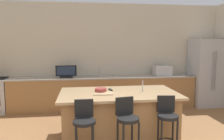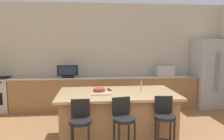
# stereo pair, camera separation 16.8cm
# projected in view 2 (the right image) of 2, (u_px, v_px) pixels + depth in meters

# --- Properties ---
(wall_back) EXTENTS (7.32, 0.12, 2.96)m
(wall_back) POSITION_uv_depth(u_px,v_px,m) (107.00, 55.00, 6.38)
(wall_back) COLOR beige
(wall_back) RESTS_ON ground_plane
(counter_back) EXTENTS (5.12, 0.62, 0.90)m
(counter_back) POSITION_uv_depth(u_px,v_px,m) (106.00, 92.00, 6.13)
(counter_back) COLOR #9E7042
(counter_back) RESTS_ON ground_plane
(kitchen_island) EXTENTS (2.20, 1.21, 0.90)m
(kitchen_island) POSITION_uv_depth(u_px,v_px,m) (117.00, 115.00, 4.15)
(kitchen_island) COLOR black
(kitchen_island) RESTS_ON ground_plane
(refrigerator) EXTENTS (0.84, 0.80, 1.94)m
(refrigerator) POSITION_uv_depth(u_px,v_px,m) (209.00, 73.00, 6.28)
(refrigerator) COLOR #B7BABF
(refrigerator) RESTS_ON ground_plane
(microwave) EXTENTS (0.48, 0.36, 0.28)m
(microwave) POSITION_uv_depth(u_px,v_px,m) (164.00, 71.00, 6.22)
(microwave) COLOR #B7BABF
(microwave) RESTS_ON counter_back
(tv_monitor) EXTENTS (0.55, 0.16, 0.33)m
(tv_monitor) POSITION_uv_depth(u_px,v_px,m) (68.00, 72.00, 5.90)
(tv_monitor) COLOR black
(tv_monitor) RESTS_ON counter_back
(sink_faucet_back) EXTENTS (0.02, 0.02, 0.24)m
(sink_faucet_back) POSITION_uv_depth(u_px,v_px,m) (101.00, 72.00, 6.15)
(sink_faucet_back) COLOR #B2B2B7
(sink_faucet_back) RESTS_ON counter_back
(sink_faucet_island) EXTENTS (0.02, 0.02, 0.22)m
(sink_faucet_island) POSITION_uv_depth(u_px,v_px,m) (141.00, 86.00, 4.13)
(sink_faucet_island) COLOR #B2B2B7
(sink_faucet_island) RESTS_ON kitchen_island
(bar_stool_left) EXTENTS (0.34, 0.34, 0.97)m
(bar_stool_left) POSITION_uv_depth(u_px,v_px,m) (80.00, 126.00, 3.28)
(bar_stool_left) COLOR black
(bar_stool_left) RESTS_ON ground_plane
(bar_stool_center) EXTENTS (0.34, 0.36, 0.99)m
(bar_stool_center) POSITION_uv_depth(u_px,v_px,m) (123.00, 124.00, 3.32)
(bar_stool_center) COLOR black
(bar_stool_center) RESTS_ON ground_plane
(bar_stool_right) EXTENTS (0.34, 0.36, 0.96)m
(bar_stool_right) POSITION_uv_depth(u_px,v_px,m) (164.00, 121.00, 3.49)
(bar_stool_right) COLOR black
(bar_stool_right) RESTS_ON ground_plane
(fruit_bowl) EXTENTS (0.22, 0.22, 0.08)m
(fruit_bowl) POSITION_uv_depth(u_px,v_px,m) (99.00, 90.00, 4.10)
(fruit_bowl) COLOR #993833
(fruit_bowl) RESTS_ON kitchen_island
(tv_remote) EXTENTS (0.07, 0.18, 0.02)m
(tv_remote) POSITION_uv_depth(u_px,v_px,m) (109.00, 90.00, 4.29)
(tv_remote) COLOR black
(tv_remote) RESTS_ON kitchen_island
(cutting_board) EXTENTS (0.37, 0.28, 0.02)m
(cutting_board) POSITION_uv_depth(u_px,v_px,m) (101.00, 93.00, 3.98)
(cutting_board) COLOR tan
(cutting_board) RESTS_ON kitchen_island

